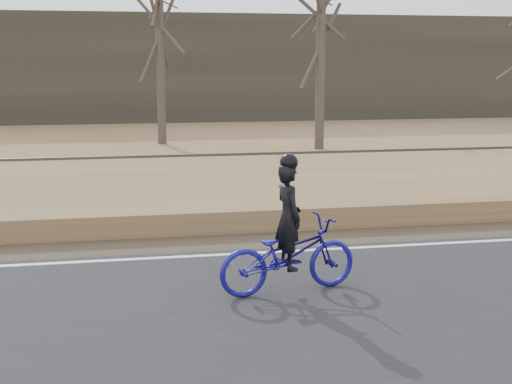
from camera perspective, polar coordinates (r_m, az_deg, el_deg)
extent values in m
cube|color=olive|center=(16.41, -19.39, -1.30)|extent=(120.00, 5.00, 0.44)
cube|color=slate|center=(20.11, -17.86, 0.88)|extent=(120.00, 3.00, 0.45)
cube|color=black|center=(20.07, -17.91, 1.71)|extent=(120.00, 2.40, 0.14)
cube|color=brown|center=(19.34, -18.18, 1.81)|extent=(120.00, 0.07, 0.15)
cube|color=brown|center=(20.75, -17.70, 2.40)|extent=(120.00, 0.07, 0.15)
cube|color=#383328|center=(41.78, -14.55, 9.58)|extent=(120.00, 4.00, 6.00)
imported|color=navy|center=(10.40, 2.59, -5.05)|extent=(2.21, 1.10, 1.11)
imported|color=black|center=(10.27, 2.61, -2.00)|extent=(0.46, 0.62, 1.54)
sphere|color=black|center=(10.13, 2.65, 2.38)|extent=(0.26, 0.26, 0.26)
cylinder|color=#4C4038|center=(29.73, -7.69, 11.57)|extent=(0.36, 0.36, 8.05)
cylinder|color=#4C4038|center=(27.83, 5.17, 10.20)|extent=(0.36, 0.36, 6.59)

